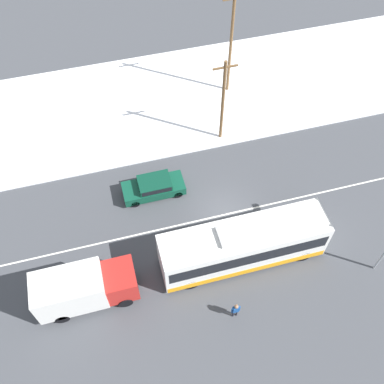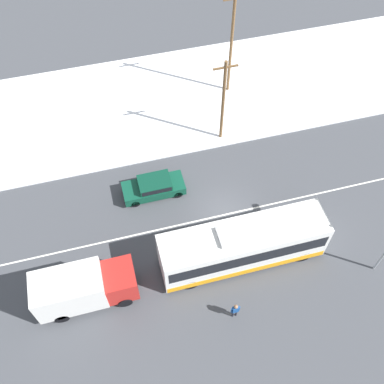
% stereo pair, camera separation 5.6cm
% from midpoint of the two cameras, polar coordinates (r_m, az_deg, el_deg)
% --- Properties ---
extents(ground_plane, '(120.00, 120.00, 0.00)m').
position_cam_midpoint_polar(ground_plane, '(31.98, 4.27, -2.89)').
color(ground_plane, '#424449').
extents(snow_lot, '(80.00, 12.49, 0.12)m').
position_cam_midpoint_polar(snow_lot, '(39.65, -1.21, 11.96)').
color(snow_lot, white).
rests_on(snow_lot, ground_plane).
extents(lane_marking_center, '(60.00, 0.12, 0.00)m').
position_cam_midpoint_polar(lane_marking_center, '(31.98, 4.27, -2.88)').
color(lane_marking_center, silver).
rests_on(lane_marking_center, ground_plane).
extents(city_bus, '(10.64, 2.57, 3.54)m').
position_cam_midpoint_polar(city_bus, '(28.84, 6.51, -6.77)').
color(city_bus, white).
rests_on(city_bus, ground_plane).
extents(box_truck, '(6.07, 2.30, 2.99)m').
position_cam_midpoint_polar(box_truck, '(28.25, -13.64, -11.73)').
color(box_truck, silver).
rests_on(box_truck, ground_plane).
extents(sedan_car, '(4.45, 1.80, 1.43)m').
position_cam_midpoint_polar(sedan_car, '(32.44, -4.80, 0.72)').
color(sedan_car, '#0F4733').
rests_on(sedan_car, ground_plane).
extents(pedestrian_at_stop, '(0.57, 0.25, 1.57)m').
position_cam_midpoint_polar(pedestrian_at_stop, '(27.83, 5.58, -14.65)').
color(pedestrian_at_stop, '#23232D').
rests_on(pedestrian_at_stop, ground_plane).
extents(utility_pole_roadside, '(1.80, 0.24, 7.50)m').
position_cam_midpoint_polar(utility_pole_roadside, '(33.69, 4.03, 11.46)').
color(utility_pole_roadside, brown).
rests_on(utility_pole_roadside, ground_plane).
extents(utility_pole_snowlot, '(1.80, 0.24, 9.14)m').
position_cam_midpoint_polar(utility_pole_snowlot, '(37.52, 5.06, 18.20)').
color(utility_pole_snowlot, brown).
rests_on(utility_pole_snowlot, ground_plane).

